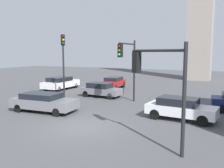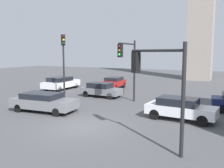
{
  "view_description": "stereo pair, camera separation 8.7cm",
  "coord_description": "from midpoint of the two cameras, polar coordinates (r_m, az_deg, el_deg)",
  "views": [
    {
      "loc": [
        7.54,
        -11.65,
        4.27
      ],
      "look_at": [
        -0.79,
        5.41,
        1.82
      ],
      "focal_mm": 39.53,
      "sensor_mm": 36.0,
      "label": 1
    },
    {
      "loc": [
        7.62,
        -11.61,
        4.27
      ],
      "look_at": [
        -0.79,
        5.41,
        1.82
      ],
      "focal_mm": 39.53,
      "sensor_mm": 36.0,
      "label": 2
    }
  ],
  "objects": [
    {
      "name": "traffic_light_2",
      "position": [
        20.09,
        3.82,
        5.72
      ],
      "size": [
        0.32,
        3.33,
        5.28
      ],
      "rotation": [
        0.0,
        0.0,
        -1.57
      ],
      "color": "black",
      "rests_on": "ground_plane"
    },
    {
      "name": "traffic_light_0",
      "position": [
        11.01,
        10.43,
        2.04
      ],
      "size": [
        2.83,
        1.48,
        4.68
      ],
      "rotation": [
        0.0,
        0.0,
        2.69
      ],
      "color": "black",
      "rests_on": "ground_plane"
    },
    {
      "name": "car_5",
      "position": [
        23.71,
        -2.39,
        -1.28
      ],
      "size": [
        4.0,
        1.87,
        1.37
      ],
      "rotation": [
        0.0,
        0.0,
        -0.05
      ],
      "color": "slate",
      "rests_on": "ground_plane"
    },
    {
      "name": "ground_plane",
      "position": [
        14.52,
        -6.59,
        -9.8
      ],
      "size": [
        97.91,
        97.91,
        0.0
      ],
      "primitive_type": "plane",
      "color": "#4C4C4F"
    },
    {
      "name": "car_2",
      "position": [
        29.08,
        -11.64,
        0.27
      ],
      "size": [
        2.13,
        4.82,
        1.46
      ],
      "rotation": [
        0.0,
        0.0,
        1.58
      ],
      "color": "silver",
      "rests_on": "ground_plane"
    },
    {
      "name": "car_4",
      "position": [
        29.04,
        0.44,
        0.35
      ],
      "size": [
        2.06,
        4.06,
        1.36
      ],
      "rotation": [
        0.0,
        0.0,
        -1.51
      ],
      "color": "maroon",
      "rests_on": "ground_plane"
    },
    {
      "name": "traffic_light_3",
      "position": [
        23.28,
        -11.05,
        6.69
      ],
      "size": [
        0.48,
        0.45,
        5.89
      ],
      "rotation": [
        0.0,
        0.0,
        -0.68
      ],
      "color": "black",
      "rests_on": "ground_plane"
    },
    {
      "name": "car_3",
      "position": [
        18.54,
        -15.4,
        -3.95
      ],
      "size": [
        4.9,
        2.31,
        1.36
      ],
      "rotation": [
        0.0,
        0.0,
        0.08
      ],
      "color": "slate",
      "rests_on": "ground_plane"
    },
    {
      "name": "car_1",
      "position": [
        16.29,
        15.64,
        -5.38
      ],
      "size": [
        4.43,
        2.14,
        1.43
      ],
      "rotation": [
        0.0,
        0.0,
        -0.09
      ],
      "color": "silver",
      "rests_on": "ground_plane"
    }
  ]
}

